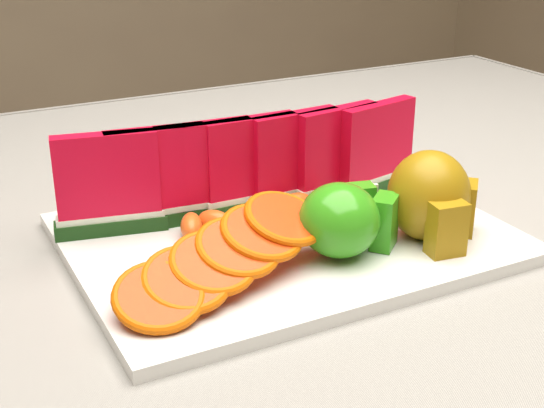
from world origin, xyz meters
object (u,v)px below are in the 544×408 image
apple_cluster (345,219)px  pear_cluster (432,198)px  platter (286,237)px  side_plate (283,138)px

apple_cluster → pear_cluster: (0.09, -0.01, 0.01)m
platter → side_plate: size_ratio=2.13×
side_plate → pear_cluster: bearing=-95.1°
pear_cluster → side_plate: bearing=84.9°
apple_cluster → side_plate: (0.12, 0.34, -0.04)m
apple_cluster → side_plate: bearing=70.4°
side_plate → platter: bearing=-117.8°
apple_cluster → pear_cluster: 0.09m
platter → pear_cluster: bearing=-31.6°
platter → apple_cluster: size_ratio=3.70×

